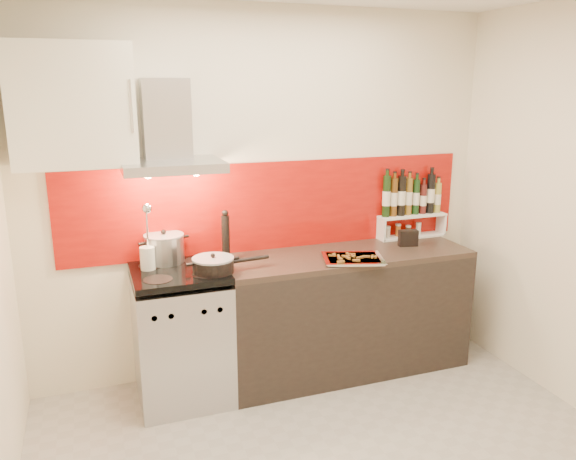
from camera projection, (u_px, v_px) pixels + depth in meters
name	position (u px, v px, depth m)	size (l,w,h in m)	color
back_wall	(267.00, 195.00, 4.03)	(3.40, 0.02, 2.60)	silver
backsplash	(274.00, 206.00, 4.06)	(3.00, 0.02, 0.64)	#920C07
range_stove	(182.00, 336.00, 3.74)	(0.60, 0.60, 0.91)	#B7B7BA
counter	(345.00, 311.00, 4.14)	(1.80, 0.60, 0.90)	black
range_hood	(169.00, 138.00, 3.54)	(0.62, 0.50, 0.61)	#B7B7BA
upper_cabinet	(73.00, 106.00, 3.30)	(0.70, 0.35, 0.72)	white
stock_pot	(164.00, 248.00, 3.76)	(0.27, 0.27, 0.23)	#B7B7BA
saute_pan	(214.00, 265.00, 3.58)	(0.52, 0.27, 0.12)	black
utensil_jar	(148.00, 251.00, 3.59)	(0.10, 0.14, 0.46)	silver
pepper_mill	(226.00, 236.00, 3.83)	(0.05, 0.05, 0.35)	black
step_shelf	(410.00, 206.00, 4.39)	(0.56, 0.15, 0.50)	white
caddy_box	(408.00, 238.00, 4.18)	(0.14, 0.06, 0.12)	black
baking_tray	(353.00, 258.00, 3.84)	(0.48, 0.42, 0.03)	silver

